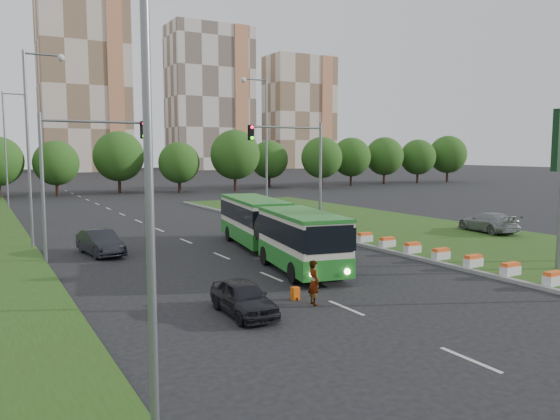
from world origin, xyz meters
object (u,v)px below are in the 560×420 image
traffic_mast_left (74,163)px  articulated_bus (271,228)px  traffic_mast_median (301,160)px  car_median (488,222)px  shopping_trolley (295,294)px  car_left_near (244,298)px  car_left_far (100,243)px  pedestrian (314,283)px

traffic_mast_left → articulated_bus: 11.39m
traffic_mast_median → articulated_bus: size_ratio=0.50×
car_median → shopping_trolley: 22.88m
traffic_mast_left → traffic_mast_median: bearing=3.8°
car_left_near → car_left_far: bearing=100.6°
car_left_near → shopping_trolley: car_left_near is taller
traffic_mast_left → car_left_far: (1.39, 0.71, -4.63)m
traffic_mast_left → car_median: (27.58, -4.72, -4.48)m
car_left_near → traffic_mast_left: bearing=106.5°
car_median → shopping_trolley: size_ratio=9.60×
traffic_mast_median → car_median: traffic_mast_median is taller
car_left_far → shopping_trolley: size_ratio=8.51×
traffic_mast_median → pedestrian: 17.89m
car_left_far → car_median: bearing=-19.3°
car_median → car_left_near: bearing=29.6°
car_left_near → car_median: car_median is taller
car_median → pedestrian: 23.01m
traffic_mast_median → car_median: bearing=-24.7°
articulated_bus → shopping_trolley: bearing=-101.6°
car_left_near → car_left_far: car_left_far is taller
traffic_mast_left → car_median: size_ratio=1.61×
traffic_mast_left → car_left_far: 4.88m
articulated_bus → car_median: size_ratio=3.22×
traffic_mast_median → articulated_bus: 8.56m
traffic_mast_median → traffic_mast_left: (-15.16, -1.00, 0.00)m
articulated_bus → car_left_near: 11.25m
traffic_mast_left → car_left_far: bearing=26.9°
car_left_far → car_median: 26.75m
car_left_near → car_median: (23.99, 9.13, 0.23)m
car_left_far → pedestrian: pedestrian is taller
car_left_far → car_median: size_ratio=0.89×
car_left_near → shopping_trolley: (2.69, 0.80, -0.38)m
traffic_mast_left → car_left_near: 15.06m
traffic_mast_left → car_median: bearing=-9.7°
traffic_mast_left → articulated_bus: traffic_mast_left is taller
traffic_mast_median → pedestrian: bearing=-119.8°
traffic_mast_median → car_left_far: bearing=-178.8°
traffic_mast_median → car_left_far: traffic_mast_median is taller
pedestrian → shopping_trolley: size_ratio=3.42×
shopping_trolley → car_median: bearing=20.1°
car_left_near → shopping_trolley: bearing=18.5°
car_left_far → traffic_mast_left: bearing=-160.7°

